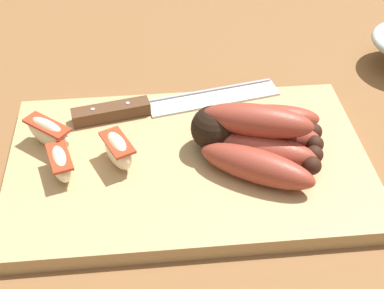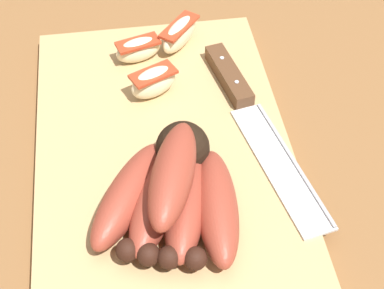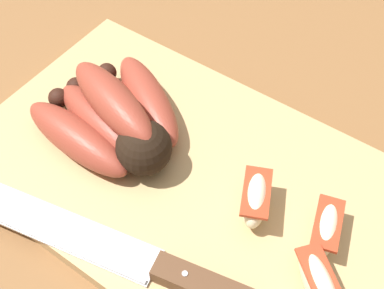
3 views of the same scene
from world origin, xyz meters
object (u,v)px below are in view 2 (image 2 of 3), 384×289
(apple_wedge_near, at_px, (154,82))
(apple_wedge_far, at_px, (179,34))
(chefs_knife, at_px, (245,104))
(banana_bunch, at_px, (173,190))
(apple_wedge_middle, at_px, (138,49))

(apple_wedge_near, xyz_separation_m, apple_wedge_far, (-0.08, 0.04, -0.00))
(chefs_knife, height_order, apple_wedge_near, apple_wedge_near)
(banana_bunch, distance_m, apple_wedge_far, 0.25)
(chefs_knife, height_order, apple_wedge_far, apple_wedge_far)
(banana_bunch, bearing_deg, chefs_knife, 142.06)
(chefs_knife, relative_size, apple_wedge_middle, 4.66)
(apple_wedge_near, distance_m, apple_wedge_far, 0.09)
(chefs_knife, xyz_separation_m, apple_wedge_middle, (-0.10, -0.11, 0.01))
(apple_wedge_middle, bearing_deg, apple_wedge_far, 109.37)
(apple_wedge_near, height_order, apple_wedge_middle, apple_wedge_near)
(chefs_knife, xyz_separation_m, apple_wedge_near, (-0.04, -0.10, 0.01))
(apple_wedge_near, height_order, apple_wedge_far, same)
(banana_bunch, relative_size, apple_wedge_near, 2.68)
(banana_bunch, distance_m, apple_wedge_middle, 0.23)
(banana_bunch, height_order, apple_wedge_near, banana_bunch)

